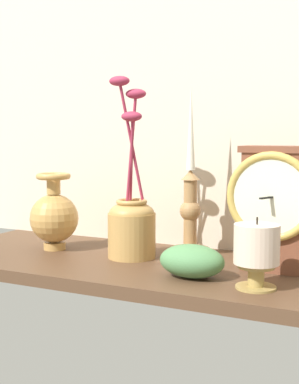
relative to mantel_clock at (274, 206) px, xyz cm
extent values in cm
cube|color=#513725|center=(-21.72, -3.53, -13.48)|extent=(100.00, 36.00, 2.40)
cube|color=beige|center=(-21.72, 14.97, 20.22)|extent=(120.00, 2.00, 65.00)
cube|color=brown|center=(0.00, 0.78, -1.29)|extent=(11.28, 6.10, 21.98)
cube|color=brown|center=(0.00, 0.78, 10.30)|extent=(12.63, 6.84, 1.20)
torus|color=gold|center=(0.00, -2.67, 1.87)|extent=(16.32, 1.48, 16.32)
cylinder|color=silver|center=(0.00, -2.77, 1.87)|extent=(13.65, 0.40, 13.65)
cube|color=black|center=(0.00, -3.07, 1.87)|extent=(2.58, 5.02, 0.30)
cylinder|color=#A77C4C|center=(-18.37, 4.62, -11.38)|extent=(8.24, 8.24, 1.80)
cylinder|color=#A77C4C|center=(-18.37, 4.62, -3.38)|extent=(2.76, 2.76, 14.21)
sphere|color=#A77C4C|center=(-18.37, 4.62, -2.66)|extent=(4.42, 4.42, 4.42)
cone|color=#A77C4C|center=(-18.37, 4.62, 4.73)|extent=(3.80, 3.80, 2.00)
cone|color=white|center=(-18.37, 4.62, 14.35)|extent=(1.86, 1.86, 17.24)
cylinder|color=tan|center=(-47.79, -2.13, -11.48)|extent=(4.80, 4.80, 1.60)
sphere|color=tan|center=(-47.79, -2.13, -5.34)|extent=(10.68, 10.68, 10.68)
cylinder|color=tan|center=(-47.79, -2.13, 1.96)|extent=(2.99, 2.99, 3.92)
torus|color=tan|center=(-47.79, -2.13, 3.92)|extent=(7.57, 7.57, 1.36)
cylinder|color=tan|center=(-28.77, -1.60, -7.67)|extent=(9.83, 9.83, 9.22)
ellipsoid|color=tan|center=(-28.77, -1.60, -3.06)|extent=(9.34, 9.34, 4.67)
torus|color=tan|center=(-28.77, -1.60, -0.73)|extent=(6.38, 6.38, 0.97)
cylinder|color=#A02D48|center=(-28.77, -1.60, 7.89)|extent=(2.76, 3.51, 17.03)
ellipsoid|color=#A02D48|center=(-27.68, -3.05, 16.51)|extent=(4.40, 2.80, 2.00)
cylinder|color=#A02D48|center=(-28.77, -1.60, 10.15)|extent=(2.92, 1.07, 21.70)
ellipsoid|color=#A02D48|center=(-27.61, -1.83, 21.03)|extent=(4.40, 2.80, 2.00)
cylinder|color=#A02D48|center=(-28.77, -1.60, 11.39)|extent=(3.83, 4.22, 23.91)
ellipsoid|color=#A02D48|center=(-30.39, -3.40, 23.51)|extent=(4.40, 2.80, 2.00)
cylinder|color=#A88D4B|center=(0.29, -12.67, -10.39)|extent=(2.70, 2.70, 3.78)
cylinder|color=#A88D4B|center=(0.29, -12.67, -11.88)|extent=(6.74, 6.74, 0.80)
cylinder|color=#A88D4B|center=(0.29, -12.67, -8.50)|extent=(6.07, 6.07, 0.60)
cylinder|color=beige|center=(0.29, -12.67, -4.85)|extent=(7.53, 7.53, 6.50)
cylinder|color=black|center=(0.29, -12.67, -1.00)|extent=(0.30, 0.30, 1.20)
ellipsoid|color=#4D814D|center=(-11.77, -10.88, -9.32)|extent=(11.92, 8.35, 5.91)
camera|label=1|loc=(23.22, -99.06, 13.01)|focal=51.00mm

